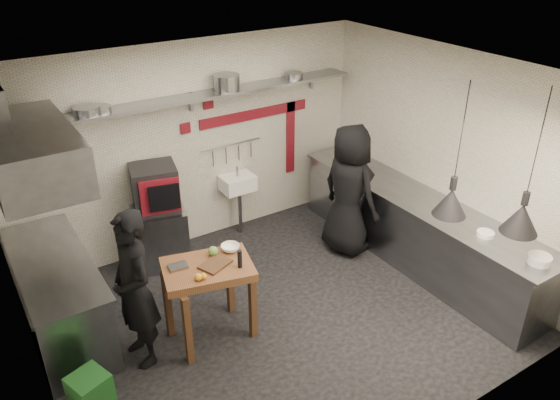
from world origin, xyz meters
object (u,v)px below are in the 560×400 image
combi_oven (155,188)px  green_bin (92,397)px  prep_table (210,301)px  oven_stand (161,236)px  chef_right (349,190)px  chef_left (134,290)px

combi_oven → green_bin: combi_oven is taller
combi_oven → prep_table: bearing=-80.4°
oven_stand → green_bin: (-1.51, -2.07, -0.15)m
combi_oven → chef_right: (2.25, -1.11, -0.18)m
oven_stand → chef_right: (2.26, -1.07, 0.51)m
chef_right → chef_left: bearing=91.5°
oven_stand → combi_oven: size_ratio=1.38×
oven_stand → prep_table: bearing=-80.1°
green_bin → chef_left: bearing=37.8°
prep_table → chef_right: chef_right is taller
green_bin → combi_oven: bearing=54.3°
prep_table → chef_right: 2.47m
chef_left → prep_table: bearing=77.9°
oven_stand → prep_table: 1.65m
oven_stand → combi_oven: (0.01, 0.05, 0.69)m
oven_stand → prep_table: prep_table is taller
oven_stand → chef_left: bearing=-105.5°
green_bin → chef_right: size_ratio=0.28×
combi_oven → prep_table: size_ratio=0.63×
combi_oven → chef_left: (-0.86, -1.61, -0.23)m
green_bin → chef_left: (0.66, 0.51, 0.61)m
green_bin → chef_right: 3.96m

